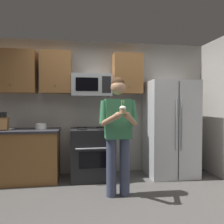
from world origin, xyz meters
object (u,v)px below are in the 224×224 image
cupcake (123,110)px  microwave (91,85)px  bowl_large_white (41,126)px  oven_range (92,153)px  person (118,129)px  refrigerator (170,128)px  knife_block (3,123)px

cupcake → microwave: bearing=104.1°
bowl_large_white → cupcake: size_ratio=1.18×
microwave → bowl_large_white: 1.18m
oven_range → bowl_large_white: size_ratio=4.54×
oven_range → person: size_ratio=0.53×
microwave → cupcake: size_ratio=4.26×
microwave → cupcake: 1.42m
microwave → person: microwave is taller
oven_range → bowl_large_white: 1.05m
oven_range → refrigerator: refrigerator is taller
knife_block → cupcake: size_ratio=1.84×
knife_block → cupcake: (1.85, -1.16, 0.26)m
oven_range → person: person is taller
knife_block → person: (1.85, -0.83, -0.04)m
oven_range → cupcake: cupcake is taller
microwave → refrigerator: microwave is taller
oven_range → cupcake: 1.49m
refrigerator → knife_block: bearing=179.8°
bowl_large_white → person: 1.55m
knife_block → bowl_large_white: knife_block is taller
microwave → bowl_large_white: size_ratio=3.61×
bowl_large_white → oven_range: bearing=-4.2°
bowl_large_white → cupcake: bearing=-45.3°
oven_range → knife_block: size_ratio=2.91×
oven_range → person: 1.07m
knife_block → bowl_large_white: bearing=9.1°
refrigerator → person: 1.43m
refrigerator → person: size_ratio=1.02×
knife_block → oven_range: bearing=1.1°
refrigerator → cupcake: bearing=-135.4°
cupcake → bowl_large_white: bearing=134.7°
refrigerator → cupcake: (-1.17, -1.15, 0.39)m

